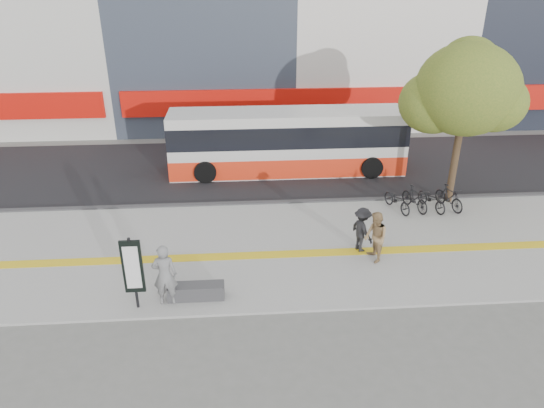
{
  "coord_description": "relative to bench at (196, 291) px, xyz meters",
  "views": [
    {
      "loc": [
        -1.28,
        -12.96,
        8.62
      ],
      "look_at": [
        -0.2,
        2.0,
        1.46
      ],
      "focal_mm": 32.64,
      "sensor_mm": 36.0,
      "label": 1
    }
  ],
  "objects": [
    {
      "name": "sidewalk",
      "position": [
        2.6,
        2.7,
        -0.27
      ],
      "size": [
        40.0,
        7.0,
        0.08
      ],
      "primitive_type": "cube",
      "color": "gray",
      "rests_on": "ground"
    },
    {
      "name": "ground",
      "position": [
        2.6,
        1.2,
        -0.3
      ],
      "size": [
        120.0,
        120.0,
        0.0
      ],
      "primitive_type": "plane",
      "color": "#63635E",
      "rests_on": "ground"
    },
    {
      "name": "bicycle_row",
      "position": [
        8.43,
        5.2,
        0.22
      ],
      "size": [
        3.04,
        1.72,
        0.95
      ],
      "color": "black",
      "rests_on": "sidewalk"
    },
    {
      "name": "pedestrian_dark",
      "position": [
        5.31,
        2.29,
        0.55
      ],
      "size": [
        0.91,
        1.14,
        1.55
      ],
      "primitive_type": "imported",
      "rotation": [
        0.0,
        0.0,
        1.95
      ],
      "color": "black",
      "rests_on": "sidewalk"
    },
    {
      "name": "curb",
      "position": [
        2.6,
        6.2,
        -0.23
      ],
      "size": [
        40.0,
        0.25,
        0.14
      ],
      "primitive_type": "cube",
      "color": "#343336",
      "rests_on": "ground"
    },
    {
      "name": "bench",
      "position": [
        0.0,
        0.0,
        0.0
      ],
      "size": [
        1.6,
        0.45,
        0.45
      ],
      "primitive_type": "cube",
      "color": "#343336",
      "rests_on": "sidewalk"
    },
    {
      "name": "signboard",
      "position": [
        -1.6,
        -0.31,
        1.06
      ],
      "size": [
        0.55,
        0.1,
        2.2
      ],
      "color": "black",
      "rests_on": "sidewalk"
    },
    {
      "name": "seated_woman",
      "position": [
        -0.8,
        -0.16,
        0.7
      ],
      "size": [
        0.68,
        0.45,
        1.86
      ],
      "primitive_type": "imported",
      "rotation": [
        0.0,
        0.0,
        3.15
      ],
      "color": "black",
      "rests_on": "sidewalk"
    },
    {
      "name": "bus",
      "position": [
        3.57,
        9.7,
        1.09
      ],
      "size": [
        10.64,
        2.52,
        2.83
      ],
      "color": "silver",
      "rests_on": "street"
    },
    {
      "name": "street_tree",
      "position": [
        9.78,
        6.02,
        4.21
      ],
      "size": [
        4.4,
        3.8,
        6.31
      ],
      "color": "#3A2A1A",
      "rests_on": "sidewalk"
    },
    {
      "name": "tactile_strip",
      "position": [
        2.6,
        2.2,
        -0.22
      ],
      "size": [
        40.0,
        0.45,
        0.01
      ],
      "primitive_type": "cube",
      "color": "yellow",
      "rests_on": "sidewalk"
    },
    {
      "name": "pedestrian_tan",
      "position": [
        5.58,
        1.64,
        0.62
      ],
      "size": [
        0.75,
        0.9,
        1.69
      ],
      "primitive_type": "imported",
      "rotation": [
        0.0,
        0.0,
        -1.43
      ],
      "color": "#9B7B50",
      "rests_on": "sidewalk"
    },
    {
      "name": "street",
      "position": [
        2.6,
        10.2,
        -0.28
      ],
      "size": [
        40.0,
        8.0,
        0.06
      ],
      "primitive_type": "cube",
      "color": "black",
      "rests_on": "ground"
    }
  ]
}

